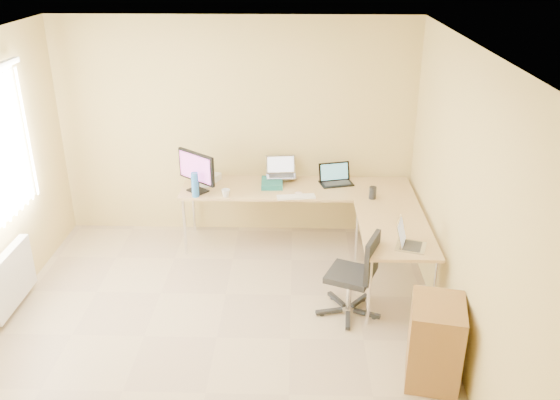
{
  "coord_description": "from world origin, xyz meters",
  "views": [
    {
      "loc": [
        0.7,
        -4.35,
        3.33
      ],
      "look_at": [
        0.55,
        1.1,
        0.9
      ],
      "focal_mm": 37.37,
      "sensor_mm": 36.0,
      "label": 1
    }
  ],
  "objects_px": {
    "office_chair": "(350,268)",
    "water_bottle": "(195,185)",
    "laptop_center": "(281,167)",
    "keyboard": "(296,197)",
    "monitor": "(197,172)",
    "desk_return": "(392,259)",
    "laptop_black": "(337,175)",
    "desk_main": "(297,216)",
    "laptop_return": "(412,237)",
    "desk_fan": "(206,175)",
    "mug": "(226,193)",
    "cabinet": "(435,342)"
  },
  "relations": [
    {
      "from": "laptop_black",
      "to": "mug",
      "type": "height_order",
      "value": "laptop_black"
    },
    {
      "from": "desk_return",
      "to": "water_bottle",
      "type": "relative_size",
      "value": 4.57
    },
    {
      "from": "monitor",
      "to": "laptop_return",
      "type": "xyz_separation_m",
      "value": [
        2.19,
        -1.26,
        -0.13
      ]
    },
    {
      "from": "desk_main",
      "to": "mug",
      "type": "bearing_deg",
      "value": -159.33
    },
    {
      "from": "desk_return",
      "to": "laptop_black",
      "type": "distance_m",
      "value": 1.32
    },
    {
      "from": "mug",
      "to": "cabinet",
      "type": "height_order",
      "value": "mug"
    },
    {
      "from": "laptop_center",
      "to": "keyboard",
      "type": "xyz_separation_m",
      "value": [
        0.18,
        -0.49,
        -0.16
      ]
    },
    {
      "from": "laptop_black",
      "to": "desk_return",
      "type": "bearing_deg",
      "value": -80.25
    },
    {
      "from": "office_chair",
      "to": "laptop_center",
      "type": "bearing_deg",
      "value": 136.01
    },
    {
      "from": "desk_return",
      "to": "laptop_black",
      "type": "bearing_deg",
      "value": 114.85
    },
    {
      "from": "desk_main",
      "to": "monitor",
      "type": "bearing_deg",
      "value": -172.51
    },
    {
      "from": "laptop_center",
      "to": "mug",
      "type": "distance_m",
      "value": 0.79
    },
    {
      "from": "mug",
      "to": "office_chair",
      "type": "bearing_deg",
      "value": -40.63
    },
    {
      "from": "desk_main",
      "to": "water_bottle",
      "type": "height_order",
      "value": "water_bottle"
    },
    {
      "from": "desk_fan",
      "to": "laptop_center",
      "type": "bearing_deg",
      "value": 20.75
    },
    {
      "from": "desk_return",
      "to": "cabinet",
      "type": "bearing_deg",
      "value": -83.56
    },
    {
      "from": "keyboard",
      "to": "office_chair",
      "type": "relative_size",
      "value": 0.48
    },
    {
      "from": "monitor",
      "to": "laptop_black",
      "type": "bearing_deg",
      "value": 48.98
    },
    {
      "from": "office_chair",
      "to": "desk_fan",
      "type": "bearing_deg",
      "value": 159.63
    },
    {
      "from": "desk_main",
      "to": "desk_fan",
      "type": "distance_m",
      "value": 1.16
    },
    {
      "from": "laptop_center",
      "to": "keyboard",
      "type": "relative_size",
      "value": 0.83
    },
    {
      "from": "laptop_center",
      "to": "water_bottle",
      "type": "distance_m",
      "value": 1.06
    },
    {
      "from": "laptop_black",
      "to": "desk_fan",
      "type": "distance_m",
      "value": 1.52
    },
    {
      "from": "office_chair",
      "to": "water_bottle",
      "type": "bearing_deg",
      "value": 168.33
    },
    {
      "from": "keyboard",
      "to": "office_chair",
      "type": "bearing_deg",
      "value": -73.46
    },
    {
      "from": "desk_return",
      "to": "laptop_center",
      "type": "distance_m",
      "value": 1.75
    },
    {
      "from": "office_chair",
      "to": "mug",
      "type": "bearing_deg",
      "value": 161.95
    },
    {
      "from": "desk_return",
      "to": "water_bottle",
      "type": "bearing_deg",
      "value": 161.51
    },
    {
      "from": "desk_return",
      "to": "office_chair",
      "type": "bearing_deg",
      "value": -138.58
    },
    {
      "from": "keyboard",
      "to": "desk_fan",
      "type": "xyz_separation_m",
      "value": [
        -1.05,
        0.34,
        0.11
      ]
    },
    {
      "from": "water_bottle",
      "to": "office_chair",
      "type": "bearing_deg",
      "value": -34.25
    },
    {
      "from": "desk_return",
      "to": "office_chair",
      "type": "distance_m",
      "value": 0.64
    },
    {
      "from": "monitor",
      "to": "laptop_return",
      "type": "bearing_deg",
      "value": 9.61
    },
    {
      "from": "monitor",
      "to": "office_chair",
      "type": "xyz_separation_m",
      "value": [
        1.64,
        -1.26,
        -0.46
      ]
    },
    {
      "from": "monitor",
      "to": "laptop_return",
      "type": "distance_m",
      "value": 2.53
    },
    {
      "from": "office_chair",
      "to": "desk_main",
      "type": "bearing_deg",
      "value": 132.42
    },
    {
      "from": "monitor",
      "to": "office_chair",
      "type": "relative_size",
      "value": 0.63
    },
    {
      "from": "desk_main",
      "to": "monitor",
      "type": "height_order",
      "value": "monitor"
    },
    {
      "from": "desk_main",
      "to": "water_bottle",
      "type": "bearing_deg",
      "value": -165.2
    },
    {
      "from": "monitor",
      "to": "keyboard",
      "type": "xyz_separation_m",
      "value": [
        1.12,
        -0.15,
        -0.23
      ]
    },
    {
      "from": "laptop_return",
      "to": "keyboard",
      "type": "bearing_deg",
      "value": 61.1
    },
    {
      "from": "keyboard",
      "to": "cabinet",
      "type": "height_order",
      "value": "keyboard"
    },
    {
      "from": "keyboard",
      "to": "laptop_center",
      "type": "bearing_deg",
      "value": 101.38
    },
    {
      "from": "laptop_return",
      "to": "mug",
      "type": "bearing_deg",
      "value": 76.19
    },
    {
      "from": "mug",
      "to": "cabinet",
      "type": "bearing_deg",
      "value": -46.7
    },
    {
      "from": "mug",
      "to": "laptop_black",
      "type": "bearing_deg",
      "value": 18.26
    },
    {
      "from": "desk_main",
      "to": "office_chair",
      "type": "xyz_separation_m",
      "value": [
        0.51,
        -1.41,
        0.14
      ]
    },
    {
      "from": "monitor",
      "to": "water_bottle",
      "type": "relative_size",
      "value": 1.93
    },
    {
      "from": "laptop_black",
      "to": "keyboard",
      "type": "height_order",
      "value": "laptop_black"
    },
    {
      "from": "desk_return",
      "to": "office_chair",
      "type": "height_order",
      "value": "office_chair"
    }
  ]
}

